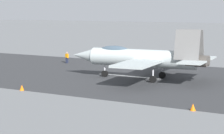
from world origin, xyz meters
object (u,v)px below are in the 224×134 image
Objects in this scene: crew_person at (67,58)px; marker_cone_near at (193,107)px; marker_cone_mid at (22,88)px; fighter_jet at (142,58)px.

marker_cone_near is (-25.82, 19.68, -0.55)m from crew_person.
marker_cone_near is 17.11m from marker_cone_mid.
crew_person is at bearing -66.14° from marker_cone_mid.
fighter_jet is at bearing 153.28° from crew_person.
marker_cone_mid is at bearing 113.86° from crew_person.
fighter_jet is 29.92× the size of marker_cone_mid.
fighter_jet is at bearing -49.57° from marker_cone_near.
crew_person is 21.53m from marker_cone_mid.
marker_cone_mid is (7.14, 11.70, -2.17)m from fighter_jet.
marker_cone_mid is at bearing 58.59° from fighter_jet.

